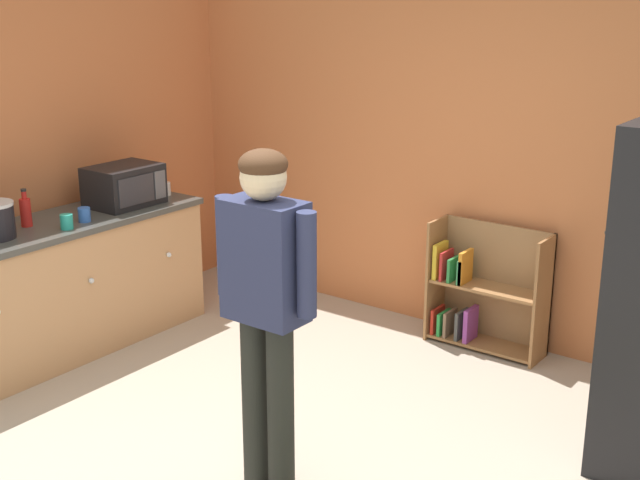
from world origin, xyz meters
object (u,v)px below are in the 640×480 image
(microwave, at_px, (124,185))
(ketchup_bottle, at_px, (26,211))
(standing_person, at_px, (266,291))
(blue_cup, at_px, (84,215))
(bookshelf, at_px, (483,293))
(white_cup, at_px, (165,189))
(teal_cup, at_px, (67,222))
(kitchen_counter, at_px, (62,286))

(microwave, relative_size, ketchup_bottle, 1.95)
(standing_person, distance_m, blue_cup, 2.10)
(bookshelf, bearing_deg, white_cup, -159.34)
(ketchup_bottle, bearing_deg, bookshelf, 40.37)
(microwave, height_order, ketchup_bottle, microwave)
(microwave, bearing_deg, teal_cup, -74.20)
(microwave, height_order, teal_cup, microwave)
(kitchen_counter, bearing_deg, standing_person, -11.63)
(microwave, bearing_deg, white_cup, 87.85)
(standing_person, bearing_deg, teal_cup, 169.02)
(standing_person, distance_m, microwave, 2.37)
(standing_person, height_order, microwave, standing_person)
(teal_cup, bearing_deg, blue_cup, 105.92)
(teal_cup, bearing_deg, bookshelf, 42.05)
(bookshelf, xyz_separation_m, teal_cup, (-2.02, -1.82, 0.57))
(teal_cup, height_order, blue_cup, same)
(microwave, xyz_separation_m, ketchup_bottle, (-0.08, -0.74, -0.04))
(standing_person, height_order, ketchup_bottle, standing_person)
(ketchup_bottle, bearing_deg, white_cup, 85.22)
(ketchup_bottle, bearing_deg, teal_cup, 23.91)
(microwave, relative_size, white_cup, 5.05)
(ketchup_bottle, height_order, teal_cup, ketchup_bottle)
(kitchen_counter, relative_size, bookshelf, 2.44)
(microwave, bearing_deg, standing_person, -25.24)
(kitchen_counter, height_order, ketchup_bottle, ketchup_bottle)
(kitchen_counter, bearing_deg, ketchup_bottle, -107.80)
(blue_cup, bearing_deg, white_cup, 97.90)
(standing_person, xyz_separation_m, microwave, (-2.15, 1.01, 0.01))
(teal_cup, xyz_separation_m, blue_cup, (-0.05, 0.18, 0.00))
(microwave, distance_m, white_cup, 0.38)
(blue_cup, bearing_deg, teal_cup, -74.08)
(bookshelf, bearing_deg, standing_person, -91.30)
(kitchen_counter, relative_size, white_cup, 21.84)
(standing_person, relative_size, teal_cup, 17.83)
(kitchen_counter, bearing_deg, white_cup, 87.82)
(microwave, bearing_deg, kitchen_counter, -92.21)
(standing_person, distance_m, teal_cup, 2.01)
(teal_cup, bearing_deg, standing_person, -10.98)
(standing_person, bearing_deg, kitchen_counter, 168.37)
(bookshelf, distance_m, ketchup_bottle, 3.05)
(bookshelf, distance_m, blue_cup, 2.71)
(white_cup, bearing_deg, bookshelf, 20.66)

